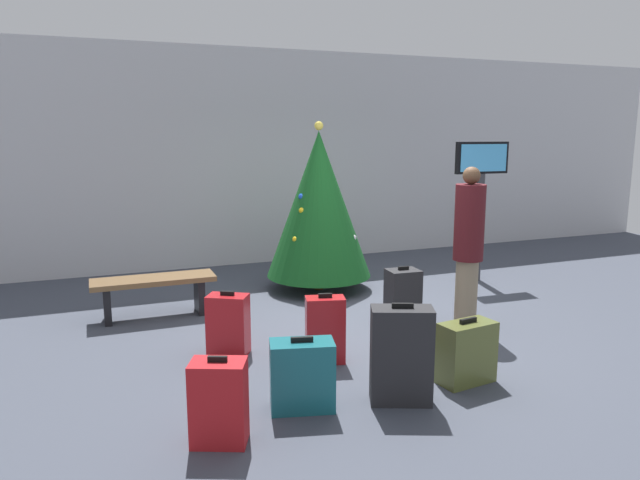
{
  "coord_description": "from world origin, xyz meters",
  "views": [
    {
      "loc": [
        -2.9,
        -5.68,
        2.15
      ],
      "look_at": [
        -0.4,
        0.63,
        0.9
      ],
      "focal_mm": 32.86,
      "sensor_mm": 36.0,
      "label": 1
    }
  ],
  "objects_px": {
    "holiday_tree": "(319,204)",
    "suitcase_0": "(401,355)",
    "suitcase_2": "(302,375)",
    "suitcase_4": "(219,403)",
    "flight_info_kiosk": "(481,186)",
    "traveller_0": "(468,244)",
    "suitcase_6": "(403,297)",
    "suitcase_1": "(325,330)",
    "suitcase_3": "(467,353)",
    "waiting_bench": "(154,288)",
    "suitcase_5": "(228,325)"
  },
  "relations": [
    {
      "from": "holiday_tree",
      "to": "suitcase_0",
      "type": "distance_m",
      "value": 3.61
    },
    {
      "from": "suitcase_0",
      "to": "suitcase_2",
      "type": "bearing_deg",
      "value": 167.38
    },
    {
      "from": "holiday_tree",
      "to": "suitcase_4",
      "type": "bearing_deg",
      "value": -121.09
    },
    {
      "from": "flight_info_kiosk",
      "to": "traveller_0",
      "type": "height_order",
      "value": "flight_info_kiosk"
    },
    {
      "from": "suitcase_6",
      "to": "flight_info_kiosk",
      "type": "bearing_deg",
      "value": 33.84
    },
    {
      "from": "suitcase_2",
      "to": "suitcase_6",
      "type": "relative_size",
      "value": 0.89
    },
    {
      "from": "flight_info_kiosk",
      "to": "suitcase_2",
      "type": "height_order",
      "value": "flight_info_kiosk"
    },
    {
      "from": "suitcase_0",
      "to": "suitcase_6",
      "type": "height_order",
      "value": "suitcase_0"
    },
    {
      "from": "flight_info_kiosk",
      "to": "traveller_0",
      "type": "distance_m",
      "value": 2.29
    },
    {
      "from": "suitcase_1",
      "to": "suitcase_2",
      "type": "xyz_separation_m",
      "value": [
        -0.53,
        -0.83,
        -0.04
      ]
    },
    {
      "from": "holiday_tree",
      "to": "suitcase_4",
      "type": "distance_m",
      "value": 4.25
    },
    {
      "from": "suitcase_2",
      "to": "suitcase_0",
      "type": "bearing_deg",
      "value": -12.62
    },
    {
      "from": "suitcase_1",
      "to": "suitcase_3",
      "type": "height_order",
      "value": "suitcase_1"
    },
    {
      "from": "holiday_tree",
      "to": "flight_info_kiosk",
      "type": "relative_size",
      "value": 1.14
    },
    {
      "from": "suitcase_4",
      "to": "traveller_0",
      "type": "bearing_deg",
      "value": 25.18
    },
    {
      "from": "suitcase_0",
      "to": "suitcase_1",
      "type": "distance_m",
      "value": 1.04
    },
    {
      "from": "traveller_0",
      "to": "suitcase_3",
      "type": "distance_m",
      "value": 1.64
    },
    {
      "from": "waiting_bench",
      "to": "suitcase_2",
      "type": "height_order",
      "value": "suitcase_2"
    },
    {
      "from": "suitcase_1",
      "to": "holiday_tree",
      "type": "bearing_deg",
      "value": 69.85
    },
    {
      "from": "traveller_0",
      "to": "suitcase_3",
      "type": "bearing_deg",
      "value": -124.97
    },
    {
      "from": "waiting_bench",
      "to": "suitcase_1",
      "type": "relative_size",
      "value": 2.09
    },
    {
      "from": "holiday_tree",
      "to": "suitcase_0",
      "type": "bearing_deg",
      "value": -100.64
    },
    {
      "from": "suitcase_3",
      "to": "suitcase_6",
      "type": "bearing_deg",
      "value": 80.1
    },
    {
      "from": "holiday_tree",
      "to": "suitcase_3",
      "type": "xyz_separation_m",
      "value": [
        0.07,
        -3.34,
        -0.92
      ]
    },
    {
      "from": "waiting_bench",
      "to": "suitcase_5",
      "type": "bearing_deg",
      "value": -69.56
    },
    {
      "from": "traveller_0",
      "to": "suitcase_5",
      "type": "height_order",
      "value": "traveller_0"
    },
    {
      "from": "traveller_0",
      "to": "suitcase_1",
      "type": "bearing_deg",
      "value": -169.3
    },
    {
      "from": "suitcase_5",
      "to": "waiting_bench",
      "type": "bearing_deg",
      "value": 110.44
    },
    {
      "from": "traveller_0",
      "to": "suitcase_3",
      "type": "relative_size",
      "value": 3.08
    },
    {
      "from": "suitcase_3",
      "to": "suitcase_4",
      "type": "relative_size",
      "value": 0.91
    },
    {
      "from": "suitcase_3",
      "to": "suitcase_4",
      "type": "distance_m",
      "value": 2.22
    },
    {
      "from": "traveller_0",
      "to": "suitcase_4",
      "type": "height_order",
      "value": "traveller_0"
    },
    {
      "from": "suitcase_2",
      "to": "suitcase_6",
      "type": "xyz_separation_m",
      "value": [
        1.78,
        1.57,
        0.04
      ]
    },
    {
      "from": "suitcase_0",
      "to": "suitcase_4",
      "type": "bearing_deg",
      "value": -176.31
    },
    {
      "from": "holiday_tree",
      "to": "traveller_0",
      "type": "height_order",
      "value": "holiday_tree"
    },
    {
      "from": "suitcase_3",
      "to": "suitcase_5",
      "type": "bearing_deg",
      "value": 141.35
    },
    {
      "from": "flight_info_kiosk",
      "to": "suitcase_0",
      "type": "relative_size",
      "value": 2.44
    },
    {
      "from": "suitcase_0",
      "to": "waiting_bench",
      "type": "bearing_deg",
      "value": 118.07
    },
    {
      "from": "suitcase_2",
      "to": "suitcase_4",
      "type": "bearing_deg",
      "value": -159.18
    },
    {
      "from": "holiday_tree",
      "to": "traveller_0",
      "type": "xyz_separation_m",
      "value": [
        0.92,
        -2.12,
        -0.24
      ]
    },
    {
      "from": "suitcase_2",
      "to": "suitcase_6",
      "type": "distance_m",
      "value": 2.37
    },
    {
      "from": "traveller_0",
      "to": "suitcase_0",
      "type": "bearing_deg",
      "value": -139.45
    },
    {
      "from": "suitcase_2",
      "to": "suitcase_6",
      "type": "height_order",
      "value": "suitcase_6"
    },
    {
      "from": "suitcase_3",
      "to": "suitcase_6",
      "type": "distance_m",
      "value": 1.64
    },
    {
      "from": "flight_info_kiosk",
      "to": "suitcase_6",
      "type": "bearing_deg",
      "value": -146.16
    },
    {
      "from": "holiday_tree",
      "to": "suitcase_1",
      "type": "xyz_separation_m",
      "value": [
        -0.9,
        -2.46,
        -0.87
      ]
    },
    {
      "from": "waiting_bench",
      "to": "suitcase_6",
      "type": "relative_size",
      "value": 2.11
    },
    {
      "from": "traveller_0",
      "to": "suitcase_0",
      "type": "xyz_separation_m",
      "value": [
        -1.57,
        -1.35,
        -0.56
      ]
    },
    {
      "from": "flight_info_kiosk",
      "to": "suitcase_0",
      "type": "distance_m",
      "value": 4.42
    },
    {
      "from": "traveller_0",
      "to": "suitcase_4",
      "type": "relative_size",
      "value": 2.79
    }
  ]
}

